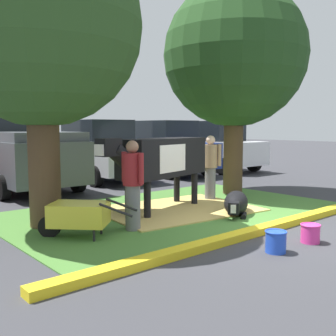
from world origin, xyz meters
The scene contains 17 objects.
ground_plane centered at (0.00, 0.00, 0.00)m, with size 80.00×80.00×0.00m, color #38383D.
grass_island centered at (-0.34, 2.19, 0.01)m, with size 7.06×4.37×0.02m, color #477A33.
curb_yellow centered at (-0.34, -0.14, 0.06)m, with size 8.26×0.24×0.12m, color yellow.
hay_bedding centered at (-0.27, 2.15, 0.03)m, with size 3.20×2.40×0.04m, color tan.
shade_tree_left centered at (-2.99, 2.67, 3.53)m, with size 3.55×3.55×5.34m.
shade_tree_right centered at (2.31, 2.78, 3.62)m, with size 3.72×3.72×5.51m.
cow_holstein centered at (-0.59, 2.32, 1.14)m, with size 3.08×1.22×1.60m.
calf_lying centered at (0.38, 1.06, 0.24)m, with size 1.25×1.03×0.48m.
person_handler centered at (-1.97, 1.40, 0.84)m, with size 0.34×0.53×1.57m.
person_visitor_near centered at (1.17, 2.53, 0.85)m, with size 0.34×0.46×1.59m.
wheelbarrow centered at (-2.92, 1.60, 0.39)m, with size 1.34×1.35×0.63m.
bucket_blue centered at (-1.12, -0.92, 0.17)m, with size 0.32×0.32×0.32m.
bucket_pink centered at (-0.29, -0.98, 0.15)m, with size 0.31×0.31×0.29m.
pickup_truck_maroon centered at (-1.66, 7.63, 1.11)m, with size 2.31×5.44×2.42m.
sedan_silver centered at (1.08, 7.67, 0.98)m, with size 2.10×4.44×2.02m.
sedan_blue centered at (3.84, 7.47, 0.98)m, with size 2.10×4.44×2.02m.
hatchback_white centered at (6.26, 7.19, 0.98)m, with size 2.10×4.44×2.02m.
Camera 1 is at (-5.96, -4.17, 1.81)m, focal length 42.93 mm.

